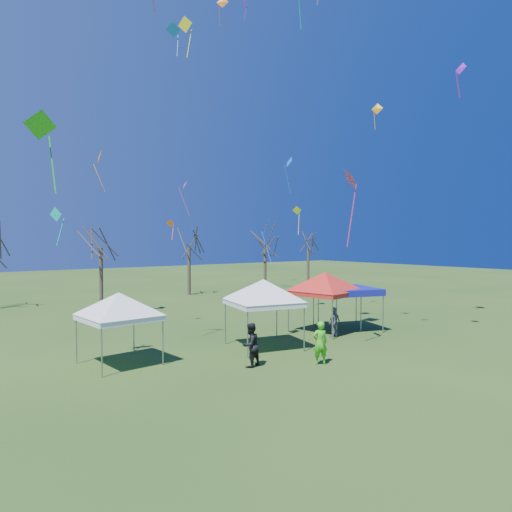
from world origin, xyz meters
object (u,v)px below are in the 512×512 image
at_px(person_green, 320,343).
at_px(person_dark, 250,345).
at_px(tent_blue, 347,291).
at_px(tent_white_mid, 263,284).
at_px(tent_red, 325,276).
at_px(tree_2, 101,229).
at_px(tree_4, 265,233).
at_px(person_grey, 334,322).
at_px(tree_3, 189,232).
at_px(tree_5, 308,237).
at_px(tent_white_west, 119,297).

distance_m(person_green, person_dark, 2.99).
distance_m(tent_blue, person_green, 8.11).
relative_size(tent_white_mid, tent_red, 0.97).
bearing_deg(tent_red, tree_2, 106.10).
bearing_deg(tree_4, tree_2, 178.78).
bearing_deg(tree_2, tent_white_mid, -87.87).
distance_m(tree_2, tree_4, 17.73).
relative_size(tent_white_mid, person_grey, 2.61).
height_order(tent_white_mid, person_dark, tent_white_mid).
relative_size(tent_blue, person_grey, 2.43).
distance_m(tree_3, tent_blue, 21.36).
xyz_separation_m(tent_blue, person_dark, (-9.25, -2.99, -1.38)).
bearing_deg(person_grey, person_dark, 4.51).
xyz_separation_m(tree_5, tent_white_mid, (-25.27, -23.65, -2.58)).
bearing_deg(person_dark, tent_red, -168.28).
distance_m(tree_2, tent_white_west, 21.79).
xyz_separation_m(tree_3, person_green, (-7.48, -25.45, -5.16)).
relative_size(tree_5, tent_white_west, 1.86).
xyz_separation_m(tree_2, tent_white_west, (-5.95, -20.69, -3.42)).
bearing_deg(person_dark, tree_4, -140.67).
relative_size(tree_4, tent_white_west, 1.96).
bearing_deg(person_green, tree_4, -102.40).
bearing_deg(tent_blue, person_dark, -162.06).
height_order(tent_blue, person_grey, tent_blue).
xyz_separation_m(tree_5, person_dark, (-27.78, -26.02, -4.81)).
height_order(tent_white_west, tent_blue, tent_white_west).
bearing_deg(tent_blue, tree_3, 87.70).
bearing_deg(tree_5, person_green, -132.50).
xyz_separation_m(tent_white_west, tent_blue, (13.51, -0.66, -0.57)).
xyz_separation_m(tree_3, person_grey, (-3.03, -22.05, -5.25)).
bearing_deg(tree_2, tree_3, -2.27).
xyz_separation_m(tent_red, person_green, (-5.14, -4.80, -2.30)).
height_order(tree_2, tree_3, tree_2).
bearing_deg(tree_4, tent_red, -119.51).
bearing_deg(tent_white_west, person_grey, -8.52).
distance_m(tent_blue, person_dark, 9.82).
bearing_deg(tree_5, tent_blue, -128.83).
relative_size(tree_4, person_green, 4.28).
bearing_deg(tent_white_mid, tent_white_west, 169.27).
bearing_deg(tree_2, tent_blue, -70.51).
relative_size(tree_4, tent_blue, 1.96).
height_order(tree_4, person_green, tree_4).
bearing_deg(tree_4, person_grey, -119.30).
xyz_separation_m(tree_4, tent_red, (-11.66, -20.61, -2.84)).
bearing_deg(tent_white_mid, tent_blue, 5.32).
distance_m(tent_white_west, person_green, 8.77).
distance_m(person_grey, person_dark, 7.34).
distance_m(tree_2, tree_3, 8.41).
distance_m(tent_red, person_grey, 2.85).
distance_m(tree_4, tent_red, 23.85).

